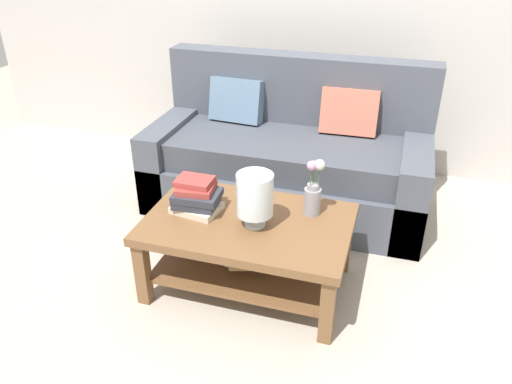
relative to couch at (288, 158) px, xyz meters
name	(u,v)px	position (x,y,z in m)	size (l,w,h in m)	color
ground_plane	(270,261)	(0.08, -0.79, -0.36)	(10.00, 10.00, 0.00)	#ADA393
back_wall	(329,1)	(0.08, 0.86, 0.99)	(6.40, 0.12, 2.70)	#BCB7B2
couch	(288,158)	(0.00, 0.00, 0.00)	(1.99, 0.90, 1.06)	#474C56
coffee_table	(249,239)	(0.02, -1.04, -0.04)	(1.14, 0.74, 0.45)	brown
book_stack_main	(196,197)	(-0.29, -1.02, 0.17)	(0.28, 0.23, 0.19)	beige
glass_hurricane_vase	(255,196)	(0.07, -1.08, 0.27)	(0.20, 0.20, 0.31)	silver
flower_pitcher	(313,192)	(0.35, -0.86, 0.23)	(0.11, 0.10, 0.34)	gray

